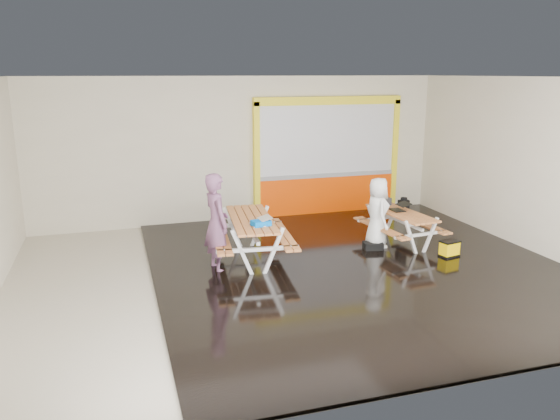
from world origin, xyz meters
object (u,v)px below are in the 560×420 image
object	(u,v)px
picnic_table_right	(401,220)
person_left	(217,223)
picnic_table_left	(251,228)
laptop_right	(399,208)
person_right	(377,213)
fluke_bag	(449,249)
dark_case	(373,246)
toolbox	(383,202)
laptop_left	(260,222)
blue_pouch	(261,223)
backpack	(403,206)

from	to	relation	value
picnic_table_right	person_left	distance (m)	4.02
picnic_table_right	person_left	xyz separation A→B (m)	(-3.99, -0.36, 0.35)
picnic_table_left	laptop_right	world-z (taller)	picnic_table_left
person_right	fluke_bag	xyz separation A→B (m)	(1.08, -1.01, -0.56)
picnic_table_left	fluke_bag	bearing A→B (deg)	-15.10
person_right	dark_case	world-z (taller)	person_right
picnic_table_right	toolbox	xyz separation A→B (m)	(-0.09, 0.66, 0.25)
toolbox	dark_case	xyz separation A→B (m)	(-0.64, -0.86, -0.69)
picnic_table_left	person_right	bearing A→B (deg)	-0.01
person_left	laptop_left	world-z (taller)	person_left
laptop_right	blue_pouch	xyz separation A→B (m)	(-3.25, -0.73, 0.13)
fluke_bag	picnic_table_right	bearing A→B (deg)	115.59
dark_case	picnic_table_right	bearing A→B (deg)	15.23
picnic_table_right	dark_case	world-z (taller)	picnic_table_right
picnic_table_left	picnic_table_right	size ratio (longest dim) A/B	1.20
laptop_right	picnic_table_right	bearing A→B (deg)	-102.30
picnic_table_left	blue_pouch	size ratio (longest dim) A/B	7.08
picnic_table_right	dark_case	xyz separation A→B (m)	(-0.73, -0.20, -0.44)
toolbox	picnic_table_left	bearing A→B (deg)	-167.48
toolbox	fluke_bag	bearing A→B (deg)	-70.88
toolbox	fluke_bag	size ratio (longest dim) A/B	0.90
laptop_right	dark_case	size ratio (longest dim) A/B	1.03
fluke_bag	person_right	bearing A→B (deg)	136.85
blue_pouch	toolbox	xyz separation A→B (m)	(3.12, 1.26, -0.10)
picnic_table_left	laptop_right	distance (m)	3.29
picnic_table_left	picnic_table_right	xyz separation A→B (m)	(3.26, 0.04, -0.10)
dark_case	laptop_left	bearing A→B (deg)	-171.97
person_right	dark_case	bearing A→B (deg)	144.59
person_left	laptop_right	size ratio (longest dim) A/B	4.74
laptop_right	toolbox	distance (m)	0.54
backpack	fluke_bag	bearing A→B (deg)	-87.39
picnic_table_left	fluke_bag	world-z (taller)	picnic_table_left
laptop_left	dark_case	bearing A→B (deg)	8.03
blue_pouch	backpack	world-z (taller)	blue_pouch
picnic_table_right	laptop_left	xyz separation A→B (m)	(-3.21, -0.55, 0.36)
toolbox	fluke_bag	distance (m)	1.92
person_left	backpack	bearing A→B (deg)	-87.94
backpack	dark_case	bearing A→B (deg)	-143.42
person_left	laptop_left	bearing A→B (deg)	-114.90
laptop_left	fluke_bag	xyz separation A→B (m)	(3.72, -0.50, -0.71)
person_right	backpack	distance (m)	1.23
laptop_right	fluke_bag	xyz separation A→B (m)	(0.47, -1.19, -0.58)
laptop_right	dark_case	distance (m)	1.06
dark_case	laptop_right	bearing A→B (deg)	23.89
picnic_table_left	backpack	size ratio (longest dim) A/B	6.13
picnic_table_left	blue_pouch	world-z (taller)	blue_pouch
picnic_table_left	person_right	world-z (taller)	person_right
picnic_table_right	person_right	size ratio (longest dim) A/B	1.32
toolbox	laptop_left	bearing A→B (deg)	-158.76
picnic_table_left	fluke_bag	distance (m)	3.92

